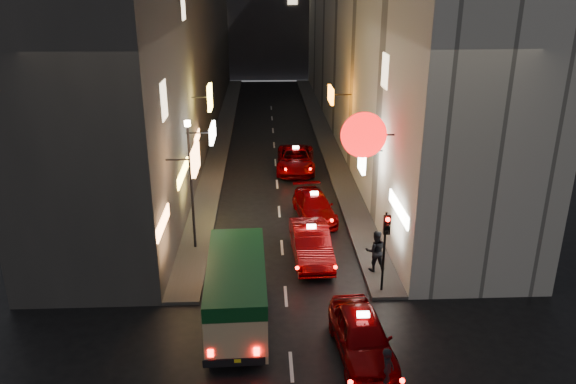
{
  "coord_description": "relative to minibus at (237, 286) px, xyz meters",
  "views": [
    {
      "loc": [
        -0.81,
        -11.6,
        12.31
      ],
      "look_at": [
        0.29,
        13.0,
        2.9
      ],
      "focal_mm": 35.0,
      "sensor_mm": 36.0,
      "label": 1
    }
  ],
  "objects": [
    {
      "name": "taxi_third",
      "position": [
        3.78,
        9.93,
        -0.85
      ],
      "size": [
        2.59,
        5.15,
        1.75
      ],
      "color": "#660002",
      "rests_on": "ground"
    },
    {
      "name": "traffic_light",
      "position": [
        5.9,
        1.82,
        1.05
      ],
      "size": [
        0.26,
        0.43,
        3.5
      ],
      "color": "black",
      "rests_on": "sidewalk_right"
    },
    {
      "name": "lamp_post",
      "position": [
        -2.3,
        6.34,
        2.08
      ],
      "size": [
        0.28,
        0.28,
        6.22
      ],
      "color": "black",
      "rests_on": "sidewalk_left"
    },
    {
      "name": "minibus",
      "position": [
        0.0,
        0.0,
        0.0
      ],
      "size": [
        2.28,
        6.08,
        2.6
      ],
      "color": "tan",
      "rests_on": "ground"
    },
    {
      "name": "pedestrian_crossing",
      "position": [
        4.85,
        -4.01,
        -0.73
      ],
      "size": [
        0.57,
        0.7,
        1.82
      ],
      "primitive_type": "imported",
      "rotation": [
        0.0,
        0.0,
        1.23
      ],
      "color": "black",
      "rests_on": "ground"
    },
    {
      "name": "taxi_far",
      "position": [
        3.24,
        18.12,
        -0.75
      ],
      "size": [
        2.58,
        5.72,
        1.95
      ],
      "color": "#660002",
      "rests_on": "ground"
    },
    {
      "name": "sidewalk_left",
      "position": [
        -2.35,
        27.34,
        -1.56
      ],
      "size": [
        1.5,
        52.0,
        0.15
      ],
      "primitive_type": "cube",
      "color": "#42403D",
      "rests_on": "ground"
    },
    {
      "name": "taxi_near",
      "position": [
        4.37,
        -2.08,
        -0.75
      ],
      "size": [
        2.71,
        5.75,
        1.95
      ],
      "color": "#660002",
      "rests_on": "ground"
    },
    {
      "name": "taxi_second",
      "position": [
        3.21,
        5.13,
        -0.73
      ],
      "size": [
        2.58,
        5.81,
        1.99
      ],
      "color": "#660002",
      "rests_on": "ground"
    },
    {
      "name": "sidewalk_right",
      "position": [
        6.15,
        27.34,
        -1.56
      ],
      "size": [
        1.5,
        52.0,
        0.15
      ],
      "primitive_type": "cube",
      "color": "#42403D",
      "rests_on": "ground"
    },
    {
      "name": "pedestrian_sidewalk",
      "position": [
        5.92,
        3.65,
        -0.42
      ],
      "size": [
        0.81,
        0.51,
        2.14
      ],
      "primitive_type": "imported",
      "rotation": [
        0.0,
        0.0,
        3.13
      ],
      "color": "black",
      "rests_on": "sidewalk_right"
    },
    {
      "name": "building_right",
      "position": [
        9.9,
        27.34,
        7.36
      ],
      "size": [
        8.4,
        52.0,
        18.0
      ],
      "color": "#B5B0A6",
      "rests_on": "ground"
    },
    {
      "name": "building_left",
      "position": [
        -6.1,
        27.34,
        7.36
      ],
      "size": [
        7.52,
        52.0,
        18.0
      ],
      "color": "#363331",
      "rests_on": "ground"
    }
  ]
}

